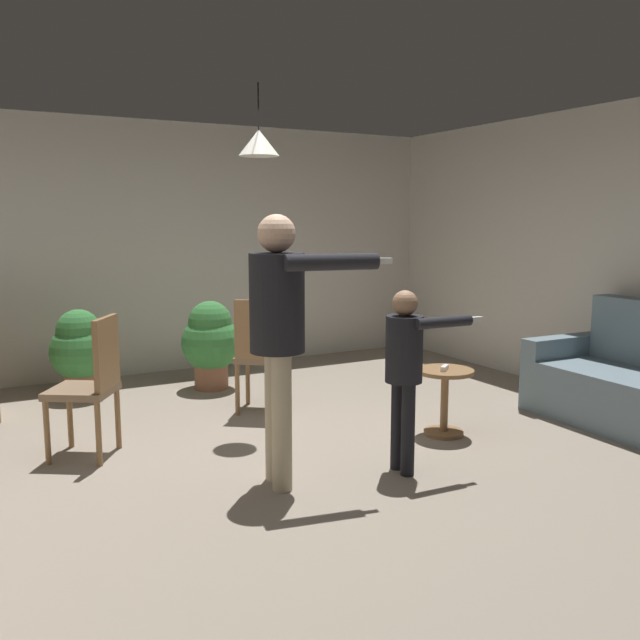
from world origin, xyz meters
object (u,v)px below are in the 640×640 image
at_px(person_adult, 280,320).
at_px(potted_plant_by_wall, 79,349).
at_px(side_table_by_couch, 445,394).
at_px(dining_chair_near_wall, 92,381).
at_px(spare_remote_on_table, 445,368).
at_px(dining_chair_by_counter, 260,351).
at_px(potted_plant_corner, 211,341).
at_px(person_child, 405,361).

relative_size(person_adult, potted_plant_by_wall, 2.03).
height_order(side_table_by_couch, potted_plant_by_wall, potted_plant_by_wall).
relative_size(side_table_by_couch, dining_chair_near_wall, 0.52).
height_order(dining_chair_near_wall, spare_remote_on_table, dining_chair_near_wall).
relative_size(side_table_by_couch, dining_chair_by_counter, 0.52).
height_order(person_adult, dining_chair_near_wall, person_adult).
bearing_deg(person_adult, potted_plant_by_wall, -154.42).
xyz_separation_m(potted_plant_corner, potted_plant_by_wall, (-1.19, 0.26, -0.02)).
bearing_deg(potted_plant_corner, spare_remote_on_table, -64.37).
relative_size(dining_chair_near_wall, potted_plant_corner, 1.14).
distance_m(person_adult, dining_chair_near_wall, 1.53).
bearing_deg(dining_chair_near_wall, potted_plant_corner, -11.02).
distance_m(dining_chair_by_counter, spare_remote_on_table, 1.60).
bearing_deg(dining_chair_near_wall, person_child, -93.80).
bearing_deg(side_table_by_couch, dining_chair_by_counter, 129.66).
distance_m(dining_chair_near_wall, potted_plant_by_wall, 1.73).
bearing_deg(dining_chair_near_wall, potted_plant_by_wall, 26.19).
height_order(person_child, potted_plant_corner, person_child).
distance_m(person_adult, person_child, 0.89).
xyz_separation_m(side_table_by_couch, dining_chair_near_wall, (-2.49, 0.78, 0.22)).
xyz_separation_m(side_table_by_couch, person_adult, (-1.54, -0.30, 0.73)).
height_order(side_table_by_couch, person_child, person_child).
bearing_deg(spare_remote_on_table, side_table_by_couch, 41.60).
height_order(person_child, dining_chair_by_counter, person_child).
xyz_separation_m(potted_plant_corner, spare_remote_on_table, (1.09, -2.27, 0.06)).
bearing_deg(person_child, spare_remote_on_table, 126.31).
xyz_separation_m(person_child, dining_chair_by_counter, (-0.29, 1.72, -0.21)).
distance_m(dining_chair_by_counter, potted_plant_by_wall, 1.81).
bearing_deg(potted_plant_by_wall, potted_plant_corner, -12.24).
height_order(dining_chair_near_wall, potted_plant_corner, dining_chair_near_wall).
height_order(side_table_by_couch, spare_remote_on_table, spare_remote_on_table).
distance_m(person_adult, dining_chair_by_counter, 1.70).
bearing_deg(potted_plant_by_wall, dining_chair_by_counter, -44.71).
relative_size(person_child, spare_remote_on_table, 9.36).
distance_m(potted_plant_by_wall, spare_remote_on_table, 3.41).
bearing_deg(potted_plant_by_wall, spare_remote_on_table, -47.93).
bearing_deg(dining_chair_near_wall, spare_remote_on_table, -75.90).
bearing_deg(person_child, potted_plant_by_wall, -149.68).
distance_m(potted_plant_corner, potted_plant_by_wall, 1.22).
distance_m(potted_plant_corner, spare_remote_on_table, 2.52).
relative_size(side_table_by_couch, person_child, 0.43).
bearing_deg(side_table_by_couch, person_child, -146.00).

